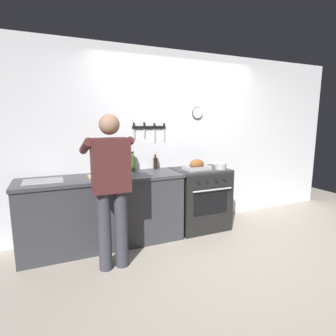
# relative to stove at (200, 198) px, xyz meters

# --- Properties ---
(ground_plane) EXTENTS (8.00, 8.00, 0.00)m
(ground_plane) POSITION_rel_stove_xyz_m (-0.22, -0.99, -0.45)
(ground_plane) COLOR #A89E8E
(wall_back) EXTENTS (6.00, 0.13, 2.60)m
(wall_back) POSITION_rel_stove_xyz_m (-0.22, 0.36, 0.85)
(wall_back) COLOR silver
(wall_back) RESTS_ON ground
(counter_block) EXTENTS (2.03, 0.65, 0.90)m
(counter_block) POSITION_rel_stove_xyz_m (-1.43, 0.00, 0.01)
(counter_block) COLOR #38383D
(counter_block) RESTS_ON ground
(stove) EXTENTS (0.76, 0.67, 0.90)m
(stove) POSITION_rel_stove_xyz_m (0.00, 0.00, 0.00)
(stove) COLOR black
(stove) RESTS_ON ground
(person_cook) EXTENTS (0.51, 0.63, 1.66)m
(person_cook) POSITION_rel_stove_xyz_m (-1.44, -0.61, 0.50)
(person_cook) COLOR #383842
(person_cook) RESTS_ON ground
(roasting_pan) EXTENTS (0.35, 0.26, 0.16)m
(roasting_pan) POSITION_rel_stove_xyz_m (-0.11, -0.10, 0.52)
(roasting_pan) COLOR #B7B7BC
(roasting_pan) RESTS_ON stove
(saucepan) EXTENTS (0.17, 0.17, 0.09)m
(saucepan) POSITION_rel_stove_xyz_m (0.26, -0.14, 0.49)
(saucepan) COLOR #B7B7BC
(saucepan) RESTS_ON stove
(cutting_board) EXTENTS (0.36, 0.24, 0.02)m
(cutting_board) POSITION_rel_stove_xyz_m (-1.41, -0.03, 0.46)
(cutting_board) COLOR tan
(cutting_board) RESTS_ON counter_block
(bottle_soy_sauce) EXTENTS (0.06, 0.06, 0.21)m
(bottle_soy_sauce) POSITION_rel_stove_xyz_m (-0.61, 0.24, 0.54)
(bottle_soy_sauce) COLOR black
(bottle_soy_sauce) RESTS_ON counter_block
(bottle_wine_red) EXTENTS (0.07, 0.07, 0.31)m
(bottle_wine_red) POSITION_rel_stove_xyz_m (-1.25, 0.13, 0.58)
(bottle_wine_red) COLOR #47141E
(bottle_wine_red) RESTS_ON counter_block
(bottle_olive_oil) EXTENTS (0.07, 0.07, 0.27)m
(bottle_olive_oil) POSITION_rel_stove_xyz_m (-0.96, 0.21, 0.56)
(bottle_olive_oil) COLOR #385623
(bottle_olive_oil) RESTS_ON counter_block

